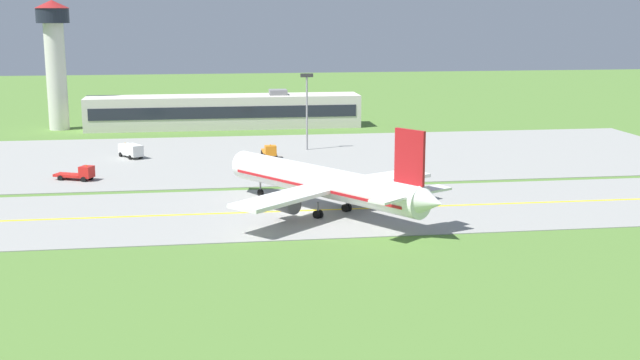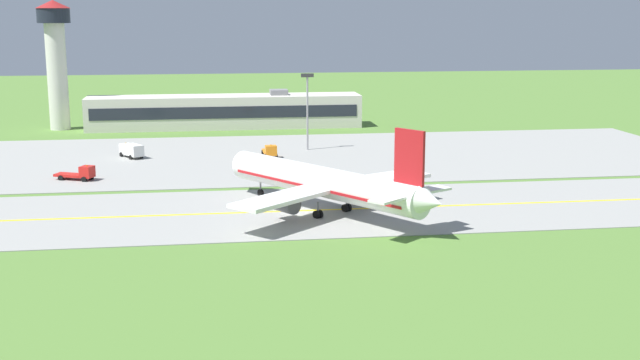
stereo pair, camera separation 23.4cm
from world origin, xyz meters
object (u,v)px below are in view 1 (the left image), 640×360
at_px(service_truck_catering, 80,173).
at_px(apron_light_mast, 307,102).
at_px(service_truck_baggage, 131,150).
at_px(airplane_lead, 325,183).
at_px(control_tower, 55,53).
at_px(service_truck_fuel, 270,151).

relative_size(service_truck_catering, apron_light_mast, 0.45).
distance_m(service_truck_baggage, apron_light_mast, 33.98).
relative_size(airplane_lead, control_tower, 1.20).
bearing_deg(airplane_lead, control_tower, 119.06).
distance_m(service_truck_baggage, service_truck_fuel, 25.19).
bearing_deg(apron_light_mast, service_truck_catering, -148.79).
relative_size(airplane_lead, service_truck_baggage, 5.57).
distance_m(service_truck_fuel, apron_light_mast, 13.27).
distance_m(airplane_lead, control_tower, 99.35).
bearing_deg(control_tower, service_truck_catering, -77.92).
height_order(airplane_lead, apron_light_mast, apron_light_mast).
relative_size(service_truck_fuel, apron_light_mast, 0.44).
height_order(service_truck_catering, control_tower, control_tower).
xyz_separation_m(service_truck_baggage, service_truck_fuel, (25.03, -2.87, -0.35)).
distance_m(service_truck_baggage, control_tower, 47.16).
bearing_deg(airplane_lead, apron_light_mast, 85.37).
bearing_deg(control_tower, airplane_lead, -60.94).
height_order(service_truck_baggage, service_truck_catering, service_truck_baggage).
relative_size(service_truck_catering, control_tower, 0.23).
height_order(service_truck_fuel, service_truck_catering, same).
relative_size(airplane_lead, apron_light_mast, 2.35).
relative_size(service_truck_fuel, control_tower, 0.23).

